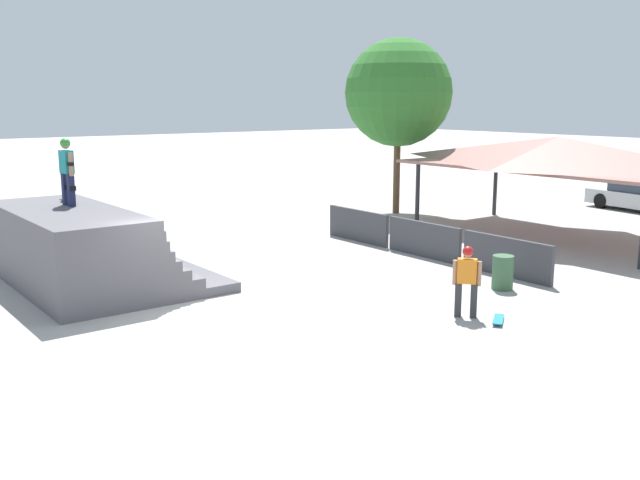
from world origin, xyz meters
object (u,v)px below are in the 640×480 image
object	(u,v)px
skater_on_deck	(67,167)
trash_bin	(503,272)
skateboard_on_deck	(68,201)
skateboard_on_ground	(498,320)
parked_car_silver	(640,197)
tree_beside_pavilion	(398,93)
bystander_walking	(467,276)

from	to	relation	value
skater_on_deck	trash_bin	bearing A→B (deg)	45.05
skateboard_on_deck	skateboard_on_ground	xyz separation A→B (m)	(9.45, 5.82, -1.97)
parked_car_silver	skateboard_on_ground	bearing A→B (deg)	-61.13
tree_beside_pavilion	trash_bin	bearing A→B (deg)	-30.89
skateboard_on_ground	tree_beside_pavilion	world-z (taller)	tree_beside_pavilion
skateboard_on_deck	parked_car_silver	distance (m)	23.26
skateboard_on_deck	trash_bin	bearing A→B (deg)	49.38
bystander_walking	tree_beside_pavilion	world-z (taller)	tree_beside_pavilion
tree_beside_pavilion	parked_car_silver	size ratio (longest dim) A/B	1.56
skateboard_on_ground	tree_beside_pavilion	distance (m)	15.75
skateboard_on_deck	trash_bin	xyz separation A→B (m)	(7.75, 8.06, -1.60)
skateboard_on_deck	bystander_walking	distance (m)	10.44
skateboard_on_deck	bystander_walking	world-z (taller)	skateboard_on_deck
skater_on_deck	bystander_walking	distance (m)	10.25
trash_bin	parked_car_silver	size ratio (longest dim) A/B	0.19
skateboard_on_ground	tree_beside_pavilion	xyz separation A→B (m)	(-12.29, 8.57, 4.85)
bystander_walking	tree_beside_pavilion	xyz separation A→B (m)	(-11.60, 8.82, 3.99)
skateboard_on_ground	skateboard_on_deck	bearing A→B (deg)	-94.07
skater_on_deck	parked_car_silver	distance (m)	23.39
parked_car_silver	skateboard_on_deck	bearing A→B (deg)	-89.09
bystander_walking	parked_car_silver	xyz separation A→B (m)	(-5.79, 17.46, -0.31)
bystander_walking	skateboard_on_ground	xyz separation A→B (m)	(0.69, 0.25, -0.86)
skater_on_deck	tree_beside_pavilion	xyz separation A→B (m)	(-3.31, 14.50, 1.96)
parked_car_silver	bystander_walking	bearing A→B (deg)	-63.41
skater_on_deck	bystander_walking	bearing A→B (deg)	31.16
skater_on_deck	trash_bin	world-z (taller)	skater_on_deck
tree_beside_pavilion	skateboard_on_deck	bearing A→B (deg)	-78.83
bystander_walking	tree_beside_pavilion	size ratio (longest dim) A/B	0.22
bystander_walking	trash_bin	size ratio (longest dim) A/B	1.84
tree_beside_pavilion	parked_car_silver	distance (m)	11.27
skater_on_deck	bystander_walking	size ratio (longest dim) A/B	1.09
skateboard_on_deck	parked_car_silver	size ratio (longest dim) A/B	0.17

